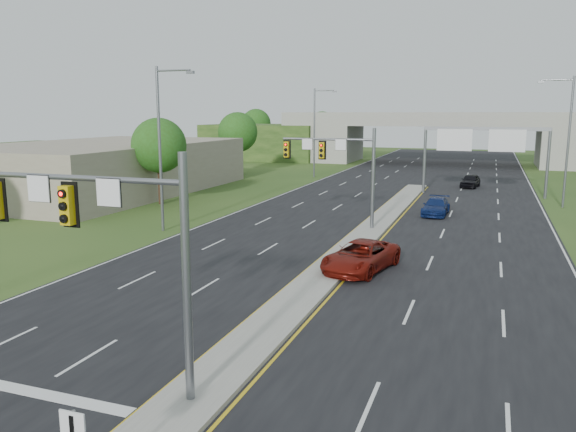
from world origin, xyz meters
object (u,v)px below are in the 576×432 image
at_px(overpass, 442,141).
at_px(car_far_b, 436,206).
at_px(signal_mast_far, 341,161).
at_px(sign_gantry, 483,142).
at_px(signal_mast_near, 112,233).
at_px(car_far_c, 470,181).
at_px(car_far_a, 361,256).

height_order(overpass, car_far_b, overpass).
bearing_deg(overpass, car_far_b, -85.68).
xyz_separation_m(overpass, car_far_b, (3.58, -47.40, -2.87)).
distance_m(signal_mast_far, sign_gantry, 21.91).
relative_size(signal_mast_near, car_far_c, 1.66).
bearing_deg(car_far_a, car_far_b, 95.77).
bearing_deg(car_far_b, car_far_c, 85.97).
bearing_deg(signal_mast_near, car_far_a, 75.78).
relative_size(car_far_b, car_far_c, 1.09).
bearing_deg(overpass, signal_mast_near, -91.62).
xyz_separation_m(signal_mast_near, sign_gantry, (8.95, 44.99, 0.51)).
bearing_deg(signal_mast_near, car_far_c, 81.38).
height_order(signal_mast_near, sign_gantry, signal_mast_near).
xyz_separation_m(sign_gantry, overpass, (-6.68, 35.08, -1.69)).
bearing_deg(sign_gantry, car_far_b, -104.12).
distance_m(overpass, car_far_c, 29.46).
relative_size(overpass, car_far_b, 17.43).
height_order(signal_mast_near, car_far_a, signal_mast_near).
xyz_separation_m(signal_mast_far, car_far_a, (3.76, -10.15, -3.95)).
relative_size(overpass, car_far_a, 14.78).
relative_size(signal_mast_far, car_far_c, 1.66).
bearing_deg(sign_gantry, signal_mast_far, -114.11).
distance_m(overpass, car_far_b, 47.62).
height_order(signal_mast_far, overpass, overpass).
height_order(signal_mast_near, overpass, overpass).
xyz_separation_m(signal_mast_far, sign_gantry, (8.95, 19.99, 0.51)).
height_order(sign_gantry, overpass, overpass).
distance_m(sign_gantry, car_far_a, 30.91).
relative_size(signal_mast_near, signal_mast_far, 1.00).
xyz_separation_m(sign_gantry, car_far_a, (-5.18, -30.14, -4.47)).
bearing_deg(signal_mast_near, overpass, 88.38).
xyz_separation_m(signal_mast_near, car_far_a, (3.76, 14.85, -3.95)).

